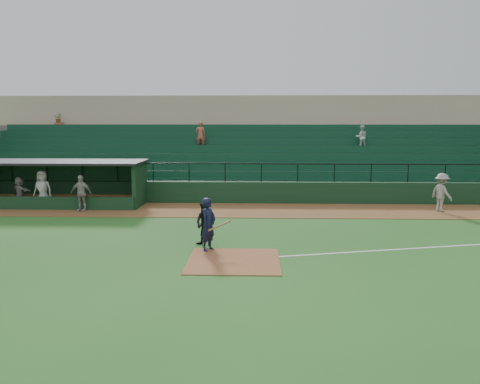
{
  "coord_description": "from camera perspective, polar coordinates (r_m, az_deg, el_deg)",
  "views": [
    {
      "loc": [
        0.73,
        -16.22,
        4.55
      ],
      "look_at": [
        0.0,
        5.0,
        1.4
      ],
      "focal_mm": 36.09,
      "sensor_mm": 36.0,
      "label": 1
    }
  ],
  "objects": [
    {
      "name": "dugout_player_c",
      "position": [
        28.31,
        -24.58,
        0.09
      ],
      "size": [
        1.47,
        1.2,
        1.57
      ],
      "primitive_type": "imported",
      "rotation": [
        0.0,
        0.0,
        2.55
      ],
      "color": "#ABA6A0",
      "rests_on": "warning_track"
    },
    {
      "name": "batter_at_plate",
      "position": [
        16.94,
        -3.75,
        -3.87
      ],
      "size": [
        1.16,
        0.82,
        1.89
      ],
      "color": "black",
      "rests_on": "ground"
    },
    {
      "name": "ground",
      "position": [
        16.86,
        -0.59,
        -7.22
      ],
      "size": [
        90.0,
        90.0,
        0.0
      ],
      "primitive_type": "plane",
      "color": "#22551B",
      "rests_on": "ground"
    },
    {
      "name": "dugout_player_b",
      "position": [
        26.94,
        -22.29,
        0.27
      ],
      "size": [
        1.01,
        0.69,
        1.97
      ],
      "primitive_type": "imported",
      "rotation": [
        0.0,
        0.0,
        -0.07
      ],
      "color": "#A5A19B",
      "rests_on": "warning_track"
    },
    {
      "name": "umpire",
      "position": [
        17.66,
        -4.11,
        -3.8
      ],
      "size": [
        0.98,
        0.9,
        1.63
      ],
      "primitive_type": "imported",
      "rotation": [
        0.0,
        0.0,
        -0.45
      ],
      "color": "black",
      "rests_on": "ground"
    },
    {
      "name": "dugout",
      "position": [
        28.01,
        -20.02,
        1.33
      ],
      "size": [
        8.9,
        3.2,
        2.42
      ],
      "color": "#10311A",
      "rests_on": "ground"
    },
    {
      "name": "foul_line",
      "position": [
        19.42,
        24.03,
        -5.85
      ],
      "size": [
        17.49,
        4.44,
        0.01
      ],
      "primitive_type": "cube",
      "rotation": [
        0.0,
        0.0,
        0.24
      ],
      "color": "white",
      "rests_on": "ground"
    },
    {
      "name": "runner",
      "position": [
        26.1,
        22.74,
        -0.05
      ],
      "size": [
        1.16,
        1.43,
        1.93
      ],
      "primitive_type": "imported",
      "rotation": [
        0.0,
        0.0,
        1.99
      ],
      "color": "gray",
      "rests_on": "warning_track"
    },
    {
      "name": "dugout_player_a",
      "position": [
        25.49,
        -18.29,
        -0.12
      ],
      "size": [
        1.1,
        0.51,
        1.83
      ],
      "primitive_type": "imported",
      "rotation": [
        0.0,
        0.0,
        -0.06
      ],
      "color": "#A09B96",
      "rests_on": "warning_track"
    },
    {
      "name": "home_plate_dirt",
      "position": [
        15.9,
        -0.75,
        -8.14
      ],
      "size": [
        3.0,
        3.0,
        0.03
      ],
      "primitive_type": "cube",
      "color": "brown",
      "rests_on": "ground"
    },
    {
      "name": "stadium_structure",
      "position": [
        32.76,
        0.68,
        4.51
      ],
      "size": [
        38.0,
        13.08,
        6.4
      ],
      "color": "#10311A",
      "rests_on": "ground"
    },
    {
      "name": "warning_track",
      "position": [
        24.65,
        0.24,
        -2.16
      ],
      "size": [
        40.0,
        4.0,
        0.03
      ],
      "primitive_type": "cube",
      "color": "brown",
      "rests_on": "ground"
    }
  ]
}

